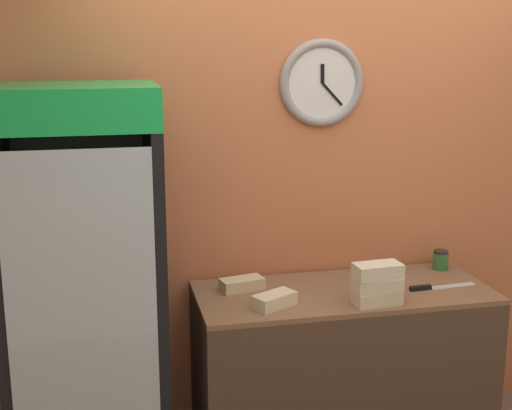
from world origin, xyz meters
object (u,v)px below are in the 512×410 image
at_px(sandwich_flat_left, 274,300).
at_px(sandwich_flat_right, 242,284).
at_px(sandwich_stack_top, 378,271).
at_px(condiment_jar, 441,260).
at_px(sandwich_stack_bottom, 377,297).
at_px(sandwich_stack_middle, 377,284).
at_px(chefs_knife, 433,287).
at_px(beverage_cooler, 83,275).

relative_size(sandwich_flat_left, sandwich_flat_right, 1.00).
height_order(sandwich_stack_top, condiment_jar, sandwich_stack_top).
bearing_deg(sandwich_flat_right, sandwich_stack_top, -29.93).
xyz_separation_m(sandwich_stack_bottom, sandwich_stack_middle, (0.00, 0.00, 0.07)).
height_order(sandwich_stack_bottom, sandwich_flat_left, sandwich_stack_bottom).
height_order(sandwich_stack_middle, sandwich_flat_left, sandwich_stack_middle).
relative_size(sandwich_stack_bottom, chefs_knife, 0.62).
bearing_deg(sandwich_stack_middle, sandwich_flat_left, 171.20).
height_order(sandwich_stack_bottom, chefs_knife, sandwich_stack_bottom).
height_order(sandwich_flat_right, condiment_jar, condiment_jar).
distance_m(sandwich_stack_top, condiment_jar, 0.68).
xyz_separation_m(sandwich_stack_middle, sandwich_flat_right, (-0.57, 0.33, -0.07)).
distance_m(beverage_cooler, condiment_jar, 1.87).
relative_size(sandwich_stack_bottom, sandwich_stack_middle, 1.01).
height_order(beverage_cooler, condiment_jar, beverage_cooler).
bearing_deg(beverage_cooler, sandwich_flat_left, -11.20).
height_order(sandwich_stack_top, sandwich_flat_right, sandwich_stack_top).
xyz_separation_m(sandwich_stack_top, sandwich_flat_left, (-0.47, 0.07, -0.13)).
relative_size(sandwich_stack_middle, sandwich_flat_right, 0.98).
xyz_separation_m(beverage_cooler, sandwich_stack_top, (1.33, -0.24, 0.00)).
height_order(sandwich_flat_left, sandwich_flat_right, sandwich_flat_left).
distance_m(sandwich_flat_left, condiment_jar, 1.06).
bearing_deg(sandwich_flat_right, beverage_cooler, -173.34).
height_order(sandwich_stack_top, chefs_knife, sandwich_stack_top).
xyz_separation_m(sandwich_flat_right, condiment_jar, (1.10, 0.08, 0.02)).
height_order(beverage_cooler, sandwich_stack_top, beverage_cooler).
distance_m(sandwich_stack_middle, condiment_jar, 0.67).
distance_m(sandwich_stack_bottom, sandwich_flat_left, 0.48).
relative_size(sandwich_stack_bottom, sandwich_flat_right, 0.99).
xyz_separation_m(beverage_cooler, sandwich_flat_right, (0.75, 0.09, -0.13)).
height_order(sandwich_stack_bottom, sandwich_stack_middle, sandwich_stack_middle).
relative_size(beverage_cooler, condiment_jar, 18.13).
xyz_separation_m(sandwich_flat_left, sandwich_flat_right, (-0.10, 0.26, -0.00)).
distance_m(sandwich_stack_middle, sandwich_flat_right, 0.67).
xyz_separation_m(sandwich_stack_middle, chefs_knife, (0.36, 0.14, -0.09)).
bearing_deg(chefs_knife, sandwich_stack_bottom, -158.86).
height_order(beverage_cooler, chefs_knife, beverage_cooler).
bearing_deg(sandwich_stack_bottom, sandwich_flat_left, 171.20).
bearing_deg(sandwich_stack_middle, sandwich_stack_top, 0.00).
relative_size(sandwich_stack_middle, chefs_knife, 0.62).
distance_m(sandwich_stack_bottom, sandwich_stack_top, 0.13).
xyz_separation_m(sandwich_stack_top, sandwich_flat_right, (-0.57, 0.33, -0.14)).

